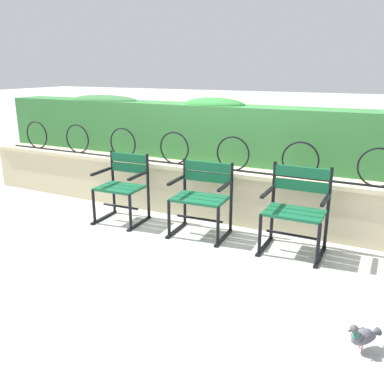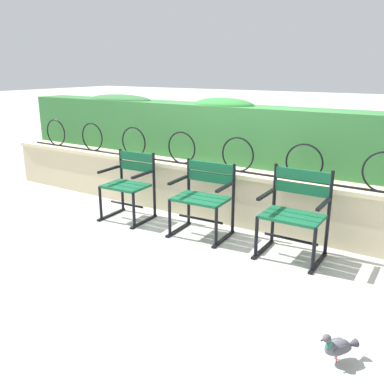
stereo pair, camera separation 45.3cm
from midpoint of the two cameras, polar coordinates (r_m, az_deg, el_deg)
ground_plane at (r=4.65m, az=-3.25°, el=-6.80°), size 60.00×60.00×0.00m
stone_wall at (r=5.24m, az=1.27°, el=-0.16°), size 7.51×0.41×0.66m
iron_arch_fence at (r=5.12m, az=-0.83°, el=5.36°), size 6.96×0.02×0.42m
hedge_row at (r=5.47m, az=3.18°, el=8.25°), size 7.36×0.51×0.82m
park_chair_left at (r=5.25m, az=-11.91°, el=0.91°), size 0.59×0.55×0.84m
park_chair_centre at (r=4.72m, az=-1.33°, el=-0.49°), size 0.66×0.55×0.83m
park_chair_right at (r=4.34m, az=11.27°, el=-2.17°), size 0.62×0.52×0.90m
pigeon_near_chairs at (r=3.11m, az=18.44°, el=-18.36°), size 0.22×0.25×0.22m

